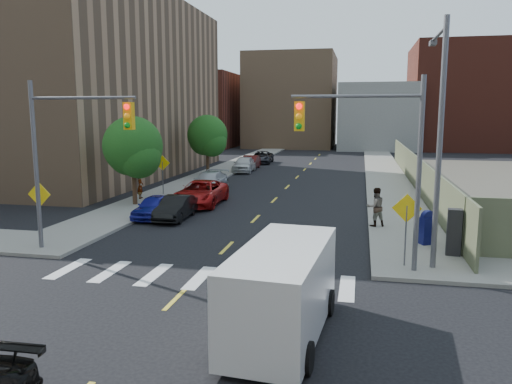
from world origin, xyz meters
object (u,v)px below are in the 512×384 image
at_px(parked_car_white, 244,164).
at_px(payphone, 454,232).
at_px(parked_car_blue, 154,207).
at_px(parked_car_grey, 262,157).
at_px(cargo_van, 284,287).
at_px(pedestrian_west, 140,186).
at_px(parked_car_maroon, 250,162).
at_px(parked_car_silver, 209,182).
at_px(parked_car_red, 201,193).
at_px(parked_car_black, 176,208).
at_px(mailbox, 428,228).
at_px(pedestrian_east, 376,207).

distance_m(parked_car_white, payphone, 30.16).
xyz_separation_m(parked_car_blue, parked_car_grey, (0.00, 30.29, 0.06)).
height_order(parked_car_grey, payphone, payphone).
xyz_separation_m(parked_car_grey, cargo_van, (9.14, -43.11, 0.57)).
relative_size(payphone, pedestrian_west, 1.17).
relative_size(parked_car_blue, parked_car_white, 0.82).
bearing_deg(parked_car_maroon, parked_car_white, -91.11).
height_order(parked_car_maroon, payphone, payphone).
bearing_deg(parked_car_maroon, parked_car_blue, -91.11).
xyz_separation_m(parked_car_blue, parked_car_silver, (0.22, 9.46, 0.09)).
xyz_separation_m(parked_car_red, pedestrian_west, (-4.35, 0.64, 0.18)).
height_order(parked_car_black, parked_car_silver, parked_car_silver).
height_order(parked_car_grey, mailbox, mailbox).
relative_size(parked_car_maroon, mailbox, 2.82).
bearing_deg(parked_car_red, parked_car_grey, 91.38).
bearing_deg(parked_car_blue, mailbox, -13.06).
xyz_separation_m(parked_car_white, parked_car_grey, (0.00, 8.72, -0.08)).
xyz_separation_m(cargo_van, payphone, (5.56, 8.05, -0.18)).
bearing_deg(parked_car_red, cargo_van, -66.78).
distance_m(parked_car_black, parked_car_white, 21.71).
xyz_separation_m(parked_car_silver, pedestrian_east, (11.58, -9.66, 0.40)).
xyz_separation_m(parked_car_silver, cargo_van, (8.93, -22.28, 0.54)).
bearing_deg(parked_car_grey, parked_car_white, -92.58).
relative_size(cargo_van, pedestrian_east, 2.78).
bearing_deg(parked_car_white, parked_car_grey, 87.41).
relative_size(parked_car_maroon, cargo_van, 0.77).
bearing_deg(parked_car_blue, pedestrian_east, -0.88).
height_order(parked_car_blue, parked_car_maroon, parked_car_maroon).
height_order(cargo_van, pedestrian_east, cargo_van).
bearing_deg(parked_car_maroon, parked_car_grey, 88.89).
bearing_deg(parked_car_grey, mailbox, -70.07).
distance_m(parked_car_blue, pedestrian_east, 11.81).
xyz_separation_m(parked_car_blue, mailbox, (13.90, -3.25, 0.24)).
bearing_deg(parked_car_silver, pedestrian_east, -39.12).
bearing_deg(parked_car_silver, cargo_van, -67.45).
xyz_separation_m(parked_car_silver, parked_car_maroon, (-0.22, 14.92, -0.03)).
bearing_deg(parked_car_silver, parked_car_blue, -90.60).
bearing_deg(cargo_van, pedestrian_west, 129.14).
bearing_deg(parked_car_blue, parked_car_white, 90.11).
height_order(parked_car_maroon, mailbox, mailbox).
bearing_deg(mailbox, cargo_van, -140.84).
relative_size(parked_car_red, pedestrian_west, 3.44).
xyz_separation_m(parked_car_maroon, parked_car_grey, (0.00, 5.92, 0.00)).
bearing_deg(parked_car_maroon, cargo_van, -77.30).
distance_m(parked_car_black, cargo_van, 14.96).
bearing_deg(parked_car_white, pedestrian_west, -102.93).
bearing_deg(parked_car_red, pedestrian_west, 170.19).
height_order(cargo_van, mailbox, cargo_van).
xyz_separation_m(parked_car_white, payphone, (14.70, -26.34, 0.31)).
height_order(parked_car_red, pedestrian_west, pedestrian_west).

